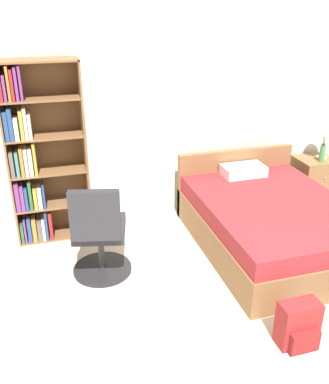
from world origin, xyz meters
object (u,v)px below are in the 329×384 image
Objects in this scene: nightstand at (313,180)px; bed at (269,222)px; water_bottle at (322,153)px; backpack_red at (299,325)px; table_lamp at (326,130)px; bookshelf at (36,160)px; office_chair at (99,236)px.

bed is at bearing -142.64° from nightstand.
bed is 1.39m from water_bottle.
bed is 1.49m from backpack_red.
table_lamp is at bearing 35.58° from bed.
bed is at bearing -146.12° from water_bottle.
bookshelf is 8.19× the size of water_bottle.
bookshelf is 3.52m from table_lamp.
water_bottle is 2.73m from backpack_red.
office_chair is 2.12× the size of table_lamp.
office_chair is at bearing -163.18° from table_lamp.
water_bottle is (1.10, 0.74, 0.42)m from bed.
backpack_red is (-1.62, -2.25, -0.12)m from nightstand.
table_lamp reaches higher than office_chair.
water_bottle reaches higher than bed.
table_lamp is 0.30m from water_bottle.
office_chair reaches higher than nightstand.
nightstand is 0.68m from table_lamp.
office_chair is 1.68× the size of nightstand.
office_chair is (0.49, -0.94, -0.48)m from bookshelf.
bookshelf is 1.95× the size of office_chair.
backpack_red is at bearing -127.05° from table_lamp.
table_lamp is at bearing 16.82° from office_chair.
bed reaches higher than backpack_red.
bookshelf reaches higher than bed.
bookshelf is 3.27× the size of nightstand.
bookshelf is 4.12× the size of table_lamp.
bed is at bearing -144.42° from table_lamp.
backpack_red is at bearing -45.04° from office_chair.
bookshelf reaches higher than water_bottle.
table_lamp reaches higher than water_bottle.
nightstand is at bearing 54.15° from backpack_red.
bookshelf reaches higher than nightstand.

